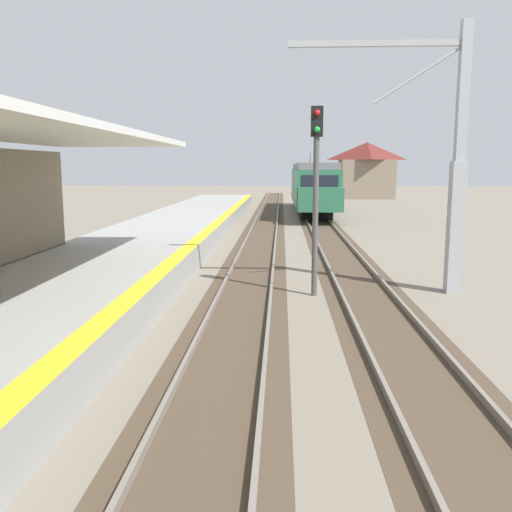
# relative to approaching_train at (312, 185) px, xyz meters

# --- Properties ---
(station_platform) EXTENTS (5.00, 80.00, 0.91)m
(station_platform) POSITION_rel_approaching_train_xyz_m (-7.80, -30.01, -1.73)
(station_platform) COLOR #999993
(station_platform) RESTS_ON ground
(track_pair_nearest_platform) EXTENTS (2.34, 120.00, 0.16)m
(track_pair_nearest_platform) POSITION_rel_approaching_train_xyz_m (-3.40, -26.01, -2.13)
(track_pair_nearest_platform) COLOR #4C3D2D
(track_pair_nearest_platform) RESTS_ON ground
(track_pair_middle) EXTENTS (2.34, 120.00, 0.16)m
(track_pair_middle) POSITION_rel_approaching_train_xyz_m (-0.00, -26.01, -2.13)
(track_pair_middle) COLOR #4C3D2D
(track_pair_middle) RESTS_ON ground
(approaching_train) EXTENTS (2.93, 19.60, 4.76)m
(approaching_train) POSITION_rel_approaching_train_xyz_m (0.00, 0.00, 0.00)
(approaching_train) COLOR #286647
(approaching_train) RESTS_ON ground
(rail_signal_post) EXTENTS (0.32, 0.34, 5.20)m
(rail_signal_post) POSITION_rel_approaching_train_xyz_m (-1.47, -28.57, 1.02)
(rail_signal_post) COLOR #4C4C4C
(rail_signal_post) RESTS_ON ground
(catenary_pylon_far_side) EXTENTS (5.00, 0.40, 7.50)m
(catenary_pylon_far_side) POSITION_rel_approaching_train_xyz_m (2.23, -28.02, 1.43)
(catenary_pylon_far_side) COLOR #9EA3A8
(catenary_pylon_far_side) RESTS_ON ground
(distant_trackside_house) EXTENTS (6.60, 5.28, 6.40)m
(distant_trackside_house) POSITION_rel_approaching_train_xyz_m (7.34, 20.98, 1.16)
(distant_trackside_house) COLOR #7F705B
(distant_trackside_house) RESTS_ON ground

